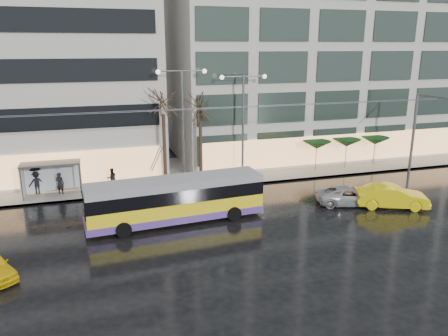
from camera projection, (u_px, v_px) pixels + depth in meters
name	position (u px, v px, depth m)	size (l,w,h in m)	color
ground	(189.00, 242.00, 25.13)	(140.00, 140.00, 0.00)	black
sidewalk	(177.00, 173.00, 38.57)	(80.00, 10.00, 0.15)	gray
kerb	(189.00, 190.00, 34.01)	(80.00, 0.10, 0.15)	slate
building_right	(328.00, 28.00, 44.51)	(32.00, 14.00, 25.00)	#B7B4AF
trolleybus	(176.00, 201.00, 27.65)	(11.35, 4.61, 5.20)	yellow
catenary	(178.00, 141.00, 31.57)	(42.24, 5.12, 7.00)	#595B60
bus_shelter	(46.00, 172.00, 32.11)	(4.20, 1.60, 2.51)	#595B60
street_lamp_near	(183.00, 111.00, 34.02)	(3.96, 0.36, 9.03)	#595B60
street_lamp_far	(243.00, 112.00, 35.49)	(3.96, 0.36, 8.53)	#595B60
tree_a	(163.00, 97.00, 33.49)	(3.20, 3.20, 8.40)	black
tree_b	(200.00, 104.00, 34.70)	(3.20, 3.20, 7.70)	black
parasol_a	(317.00, 145.00, 38.51)	(2.50, 2.50, 2.65)	#595B60
parasol_b	(347.00, 143.00, 39.34)	(2.50, 2.50, 2.65)	#595B60
parasol_c	(375.00, 141.00, 40.18)	(2.50, 2.50, 2.65)	#595B60
taxi_b	(392.00, 196.00, 30.30)	(1.69, 4.86, 1.60)	yellow
sedan_silver	(349.00, 196.00, 30.95)	(2.14, 4.64, 1.29)	#A7A7AB
pedestrian_a	(59.00, 175.00, 32.43)	(1.27, 1.28, 2.19)	black
pedestrian_b	(112.00, 178.00, 34.08)	(0.88, 0.76, 1.57)	black
pedestrian_c	(36.00, 179.00, 32.58)	(1.26, 0.99, 2.11)	black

